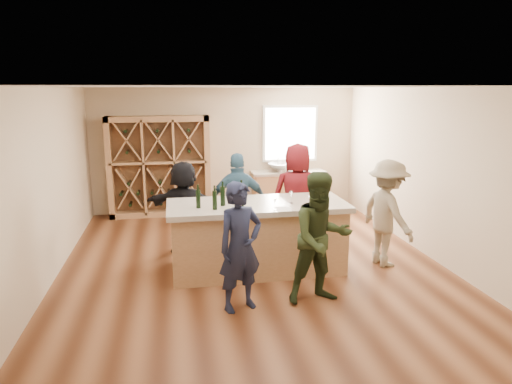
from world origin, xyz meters
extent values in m
cube|color=brown|center=(0.00, 0.00, -0.05)|extent=(6.00, 7.00, 0.10)
cube|color=white|center=(0.00, 0.00, 2.85)|extent=(6.00, 7.00, 0.10)
cube|color=#C8B191|center=(0.00, 3.55, 1.40)|extent=(6.00, 0.10, 2.80)
cube|color=#C8B191|center=(0.00, -3.55, 1.40)|extent=(6.00, 0.10, 2.80)
cube|color=#C8B191|center=(-3.05, 0.00, 1.40)|extent=(0.10, 7.00, 2.80)
cube|color=#C8B191|center=(3.05, 0.00, 1.40)|extent=(0.10, 7.00, 2.80)
cube|color=white|center=(1.50, 3.47, 1.75)|extent=(1.30, 0.06, 1.30)
cube|color=white|center=(1.50, 3.44, 1.75)|extent=(1.18, 0.01, 1.18)
cube|color=#AE7F53|center=(-1.50, 3.27, 1.10)|extent=(2.20, 0.45, 2.20)
cube|color=#AE7F53|center=(1.40, 3.20, 0.43)|extent=(1.60, 0.58, 0.86)
cube|color=#AC9F8D|center=(1.40, 3.20, 0.89)|extent=(1.70, 0.62, 0.06)
imported|color=silver|center=(1.20, 3.20, 1.01)|extent=(0.54, 0.54, 0.19)
cylinder|color=silver|center=(1.20, 3.38, 1.07)|extent=(0.02, 0.02, 0.30)
cube|color=#AE7F53|center=(0.04, -0.24, 0.50)|extent=(2.60, 1.00, 1.00)
cube|color=#AC9F8D|center=(0.04, -0.24, 1.04)|extent=(2.72, 1.12, 0.08)
cylinder|color=black|center=(-0.86, -0.38, 1.21)|extent=(0.09, 0.09, 0.27)
cylinder|color=black|center=(-0.63, -0.50, 1.22)|extent=(0.08, 0.08, 0.27)
cylinder|color=black|center=(-0.49, -0.30, 1.22)|extent=(0.08, 0.08, 0.29)
cylinder|color=black|center=(-0.31, -0.47, 1.23)|extent=(0.09, 0.09, 0.29)
cylinder|color=black|center=(-0.23, -0.43, 1.24)|extent=(0.09, 0.09, 0.32)
cone|color=white|center=(-0.22, -0.68, 1.17)|extent=(0.09, 0.09, 0.18)
cone|color=white|center=(0.21, -0.70, 1.16)|extent=(0.08, 0.08, 0.16)
cone|color=white|center=(0.72, -0.71, 1.17)|extent=(0.08, 0.08, 0.17)
cone|color=white|center=(0.54, -0.34, 1.17)|extent=(0.08, 0.08, 0.18)
cone|color=white|center=(1.03, -0.46, 1.17)|extent=(0.08, 0.08, 0.17)
cube|color=white|center=(-0.30, -0.60, 1.08)|extent=(0.24, 0.31, 0.00)
cube|color=white|center=(0.34, -0.66, 1.08)|extent=(0.21, 0.28, 0.00)
cube|color=white|center=(0.86, -0.65, 1.08)|extent=(0.21, 0.28, 0.00)
imported|color=#191E38|center=(-0.40, -1.46, 0.83)|extent=(0.73, 0.64, 1.67)
imported|color=#263319|center=(0.66, -1.44, 0.88)|extent=(0.90, 0.56, 1.75)
imported|color=gray|center=(2.10, -0.38, 0.85)|extent=(0.74, 1.19, 1.71)
imported|color=#335972|center=(-0.11, 0.73, 0.86)|extent=(1.04, 0.59, 1.71)
imported|color=#590F14|center=(0.94, 0.75, 0.93)|extent=(0.98, 0.71, 1.86)
imported|color=black|center=(-1.03, 0.81, 0.80)|extent=(1.57, 1.04, 1.60)
camera|label=1|loc=(-1.18, -6.83, 2.78)|focal=32.00mm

